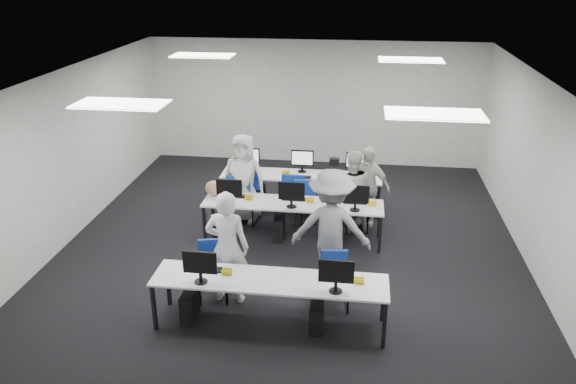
# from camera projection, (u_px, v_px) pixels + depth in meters

# --- Properties ---
(room) EXTENTS (9.00, 9.02, 3.00)m
(room) POSITION_uv_depth(u_px,v_px,m) (291.00, 166.00, 9.47)
(room) COLOR black
(room) RESTS_ON ground
(ceiling_panels) EXTENTS (5.20, 4.60, 0.02)m
(ceiling_panels) POSITION_uv_depth(u_px,v_px,m) (292.00, 78.00, 8.90)
(ceiling_panels) COLOR white
(ceiling_panels) RESTS_ON room
(desk_front) EXTENTS (3.20, 0.70, 0.73)m
(desk_front) POSITION_uv_depth(u_px,v_px,m) (270.00, 283.00, 7.59)
(desk_front) COLOR silver
(desk_front) RESTS_ON ground
(desk_mid) EXTENTS (3.20, 0.70, 0.73)m
(desk_mid) POSITION_uv_depth(u_px,v_px,m) (293.00, 205.00, 9.97)
(desk_mid) COLOR silver
(desk_mid) RESTS_ON ground
(desk_back) EXTENTS (3.20, 0.70, 0.73)m
(desk_back) POSITION_uv_depth(u_px,v_px,m) (301.00, 177.00, 11.25)
(desk_back) COLOR silver
(desk_back) RESTS_ON ground
(equipment_front) EXTENTS (2.51, 0.41, 1.19)m
(equipment_front) POSITION_uv_depth(u_px,v_px,m) (256.00, 303.00, 7.72)
(equipment_front) COLOR #0C209E
(equipment_front) RESTS_ON desk_front
(equipment_mid) EXTENTS (2.91, 0.41, 1.19)m
(equipment_mid) POSITION_uv_depth(u_px,v_px,m) (282.00, 222.00, 10.10)
(equipment_mid) COLOR white
(equipment_mid) RESTS_ON desk_mid
(equipment_back) EXTENTS (2.91, 0.41, 1.19)m
(equipment_back) POSITION_uv_depth(u_px,v_px,m) (310.00, 192.00, 11.37)
(equipment_back) COLOR white
(equipment_back) RESTS_ON desk_back
(chair_0) EXTENTS (0.52, 0.55, 0.88)m
(chair_0) POSITION_uv_depth(u_px,v_px,m) (213.00, 281.00, 8.40)
(chair_0) COLOR navy
(chair_0) RESTS_ON ground
(chair_1) EXTENTS (0.45, 0.48, 0.83)m
(chair_1) POSITION_uv_depth(u_px,v_px,m) (334.00, 290.00, 8.19)
(chair_1) COLOR navy
(chair_1) RESTS_ON ground
(chair_2) EXTENTS (0.55, 0.59, 0.99)m
(chair_2) POSITION_uv_depth(u_px,v_px,m) (246.00, 206.00, 10.85)
(chair_2) COLOR navy
(chair_2) RESTS_ON ground
(chair_3) EXTENTS (0.47, 0.51, 0.96)m
(chair_3) POSITION_uv_depth(u_px,v_px,m) (292.00, 211.00, 10.67)
(chair_3) COLOR navy
(chair_3) RESTS_ON ground
(chair_4) EXTENTS (0.49, 0.52, 0.88)m
(chair_4) POSITION_uv_depth(u_px,v_px,m) (356.00, 215.00, 10.55)
(chair_4) COLOR navy
(chair_4) RESTS_ON ground
(chair_5) EXTENTS (0.61, 0.64, 0.98)m
(chair_5) POSITION_uv_depth(u_px,v_px,m) (238.00, 203.00, 10.98)
(chair_5) COLOR navy
(chair_5) RESTS_ON ground
(chair_6) EXTENTS (0.50, 0.54, 0.93)m
(chair_6) POSITION_uv_depth(u_px,v_px,m) (305.00, 207.00, 10.86)
(chair_6) COLOR navy
(chair_6) RESTS_ON ground
(chair_7) EXTENTS (0.60, 0.63, 0.96)m
(chair_7) POSITION_uv_depth(u_px,v_px,m) (347.00, 208.00, 10.77)
(chair_7) COLOR navy
(chair_7) RESTS_ON ground
(handbag) EXTENTS (0.37, 0.25, 0.29)m
(handbag) POSITION_uv_depth(u_px,v_px,m) (215.00, 188.00, 10.20)
(handbag) COLOR #96774D
(handbag) RESTS_ON desk_mid
(student_0) EXTENTS (0.66, 0.44, 1.75)m
(student_0) POSITION_uv_depth(u_px,v_px,m) (227.00, 247.00, 8.11)
(student_0) COLOR beige
(student_0) RESTS_ON ground
(student_1) EXTENTS (0.89, 0.77, 1.57)m
(student_1) POSITION_uv_depth(u_px,v_px,m) (351.00, 191.00, 10.31)
(student_1) COLOR beige
(student_1) RESTS_ON ground
(student_2) EXTENTS (0.90, 0.63, 1.73)m
(student_2) POSITION_uv_depth(u_px,v_px,m) (244.00, 178.00, 10.70)
(student_2) COLOR beige
(student_2) RESTS_ON ground
(student_3) EXTENTS (0.99, 0.64, 1.56)m
(student_3) POSITION_uv_depth(u_px,v_px,m) (366.00, 186.00, 10.54)
(student_3) COLOR beige
(student_3) RESTS_ON ground
(photographer) EXTENTS (1.26, 0.76, 1.90)m
(photographer) POSITION_uv_depth(u_px,v_px,m) (331.00, 228.00, 8.51)
(photographer) COLOR slate
(photographer) RESTS_ON ground
(dslr_camera) EXTENTS (0.15, 0.19, 0.10)m
(dslr_camera) POSITION_uv_depth(u_px,v_px,m) (334.00, 162.00, 8.29)
(dslr_camera) COLOR black
(dslr_camera) RESTS_ON photographer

